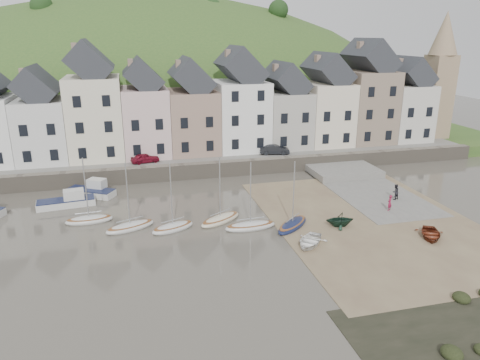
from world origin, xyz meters
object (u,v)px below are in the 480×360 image
object	(u,v)px
person_red	(390,203)
person_dark	(395,192)
car_right	(275,149)
car_left	(145,158)
sailboat_0	(89,220)
rowboat_red	(431,234)
rowboat_white	(309,241)
rowboat_green	(340,219)

from	to	relation	value
person_red	person_dark	xyz separation A→B (m)	(2.22, 2.55, 0.04)
person_dark	car_right	distance (m)	17.17
person_red	car_right	distance (m)	18.64
car_left	car_right	xyz separation A→B (m)	(16.39, 0.00, 0.05)
sailboat_0	car_left	distance (m)	14.65
rowboat_red	car_left	xyz separation A→B (m)	(-22.32, 23.88, 1.78)
rowboat_red	car_left	distance (m)	32.74
rowboat_red	person_red	xyz separation A→B (m)	(-0.07, 6.24, 0.51)
sailboat_0	person_dark	size ratio (longest dim) A/B	3.86
rowboat_white	rowboat_red	size ratio (longest dim) A/B	1.05
sailboat_0	rowboat_red	size ratio (longest dim) A/B	1.96
person_red	car_right	xyz separation A→B (m)	(-5.86, 17.64, 1.33)
rowboat_green	car_right	world-z (taller)	car_right
rowboat_white	car_right	xyz separation A→B (m)	(4.49, 22.71, 1.82)
rowboat_red	sailboat_0	bearing A→B (deg)	-171.48
car_left	car_right	size ratio (longest dim) A/B	0.89
rowboat_red	person_red	world-z (taller)	person_red
car_left	car_right	bearing A→B (deg)	-102.38
sailboat_0	rowboat_white	size ratio (longest dim) A/B	1.87
rowboat_white	person_dark	world-z (taller)	person_dark
car_left	sailboat_0	bearing A→B (deg)	144.18
rowboat_green	person_dark	distance (m)	9.73
rowboat_white	rowboat_red	bearing A→B (deg)	34.40
sailboat_0	person_dark	world-z (taller)	sailboat_0
rowboat_red	person_dark	bearing A→B (deg)	105.37
rowboat_red	car_right	world-z (taller)	car_right
rowboat_green	sailboat_0	bearing A→B (deg)	-98.70
car_right	person_red	bearing A→B (deg)	-149.03
rowboat_red	car_right	distance (m)	24.68
rowboat_white	sailboat_0	bearing A→B (deg)	-167.16
car_right	rowboat_green	bearing A→B (deg)	-168.63
person_dark	car_right	bearing A→B (deg)	-81.08
sailboat_0	rowboat_green	xyz separation A→B (m)	(21.74, -6.49, 0.45)
rowboat_white	person_red	world-z (taller)	person_red
rowboat_white	rowboat_green	size ratio (longest dim) A/B	1.36
sailboat_0	rowboat_white	xyz separation A→B (m)	(17.67, -9.39, 0.14)
rowboat_green	rowboat_red	world-z (taller)	rowboat_green
rowboat_green	car_right	distance (m)	19.87
car_left	rowboat_white	bearing A→B (deg)	-164.74
rowboat_white	person_red	bearing A→B (deg)	66.90
person_dark	person_red	bearing A→B (deg)	29.70
rowboat_white	car_right	size ratio (longest dim) A/B	0.89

